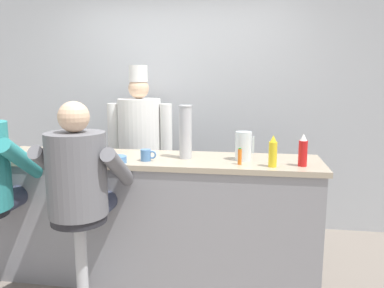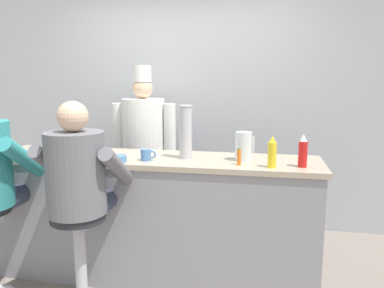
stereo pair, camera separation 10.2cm
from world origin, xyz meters
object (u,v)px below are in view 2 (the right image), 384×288
Objects in this scene: mustard_bottle_yellow at (272,153)px; cook_in_whites_near at (144,142)px; breakfast_plate at (94,154)px; cup_stack_steel at (186,132)px; cereal_bowl at (116,159)px; hot_sauce_bottle_orange at (239,157)px; diner_seated_grey at (79,181)px; ketchup_bottle_red at (303,152)px; coffee_mug_blue at (146,155)px; water_pitcher_clear at (244,146)px.

mustard_bottle_yellow is 0.13× the size of cook_in_whites_near.
cup_stack_steel is at bearing 2.30° from breakfast_plate.
cup_stack_steel is (0.48, 0.23, 0.18)m from cereal_bowl.
hot_sauce_bottle_orange is at bearing 170.93° from mustard_bottle_yellow.
cereal_bowl is at bearing -175.05° from hot_sauce_bottle_orange.
cook_in_whites_near reaches higher than hot_sauce_bottle_orange.
mustard_bottle_yellow is 1.41× the size of cereal_bowl.
diner_seated_grey is at bearing -159.83° from hot_sauce_bottle_orange.
ketchup_bottle_red is at bearing -3.72° from breakfast_plate.
coffee_mug_blue is at bearing -12.64° from breakfast_plate.
ketchup_bottle_red is 1.91× the size of coffee_mug_blue.
water_pitcher_clear reaches higher than cereal_bowl.
mustard_bottle_yellow is at bearing 2.11° from cereal_bowl.
cook_in_whites_near is at bearing 90.39° from diner_seated_grey.
ketchup_bottle_red reaches higher than breakfast_plate.
cereal_bowl is (-0.93, -0.23, -0.09)m from water_pitcher_clear.
mustard_bottle_yellow is at bearing -39.79° from cook_in_whites_near.
ketchup_bottle_red is 1.03× the size of mustard_bottle_yellow.
cereal_bowl is at bearing -36.95° from breakfast_plate.
cup_stack_steel reaches higher than cereal_bowl.
diner_seated_grey is at bearing -153.31° from water_pitcher_clear.
cereal_bowl is (0.27, -0.20, 0.01)m from breakfast_plate.
mustard_bottle_yellow is 0.69m from cup_stack_steel.
cup_stack_steel is 1.12m from cook_in_whites_near.
cook_in_whites_near is (-0.36, 1.02, -0.08)m from coffee_mug_blue.
mustard_bottle_yellow is 1.02× the size of water_pitcher_clear.
hot_sauce_bottle_orange reaches higher than coffee_mug_blue.
water_pitcher_clear is (0.02, 0.15, 0.05)m from hot_sauce_bottle_orange.
breakfast_plate is (-1.41, 0.16, -0.09)m from mustard_bottle_yellow.
mustard_bottle_yellow is 0.28m from water_pitcher_clear.
cereal_bowl is 0.11× the size of diner_seated_grey.
cup_stack_steel is at bearing 26.31° from coffee_mug_blue.
coffee_mug_blue is at bearing 25.17° from cereal_bowl.
ketchup_bottle_red is at bearing 14.95° from mustard_bottle_yellow.
coffee_mug_blue is 0.07× the size of cook_in_whites_near.
hot_sauce_bottle_orange is at bearing -177.45° from ketchup_bottle_red.
mustard_bottle_yellow is at bearing -6.55° from breakfast_plate.
water_pitcher_clear is (-0.42, 0.13, 0.00)m from ketchup_bottle_red.
breakfast_plate is 1.56× the size of cereal_bowl.
coffee_mug_blue reaches higher than cereal_bowl.
hot_sauce_bottle_orange is 0.29× the size of cup_stack_steel.
water_pitcher_clear is 1.21m from diner_seated_grey.
cereal_bowl is 1.31× the size of coffee_mug_blue.
breakfast_plate is at bearing 173.95° from hot_sauce_bottle_orange.
water_pitcher_clear reaches higher than breakfast_plate.
coffee_mug_blue is (-1.14, -0.00, -0.06)m from ketchup_bottle_red.
water_pitcher_clear is at bearing 1.36° from breakfast_plate.
cook_in_whites_near is (-0.01, 1.43, 0.03)m from diner_seated_grey.
cereal_bowl is at bearing -82.15° from cook_in_whites_near.
mustard_bottle_yellow is at bearing -42.43° from water_pitcher_clear.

